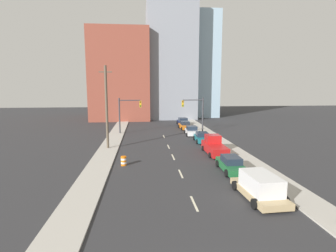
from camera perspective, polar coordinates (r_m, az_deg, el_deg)
sidewalk_left at (r=53.39m, az=-10.31°, el=-0.11°), size 2.51×90.30×0.12m
sidewalk_right at (r=54.39m, az=6.29°, el=0.13°), size 2.51×90.30×0.12m
lane_stripe_at_9m at (r=18.66m, az=5.71°, el=-16.40°), size 0.16×2.40×0.01m
lane_stripe_at_15m at (r=24.36m, az=2.79°, el=-10.33°), size 0.16×2.40×0.01m
lane_stripe_at_21m at (r=29.90m, az=1.13°, el=-6.77°), size 0.16×2.40×0.01m
lane_stripe_at_26m at (r=35.03m, az=0.09°, el=-4.51°), size 0.16×2.40×0.01m
lane_stripe_at_34m at (r=42.15m, az=-0.91°, el=-2.31°), size 0.16×2.40×0.01m
building_brick_left at (r=68.30m, az=-10.17°, el=10.68°), size 14.00×16.00×21.43m
building_office_center at (r=72.76m, az=0.22°, el=13.82°), size 12.00×20.00×29.45m
building_glass_right at (r=77.47m, az=4.56°, el=12.62°), size 13.00×20.00×27.17m
traffic_signal_left at (r=44.80m, az=-9.17°, el=3.27°), size 3.83×0.35×6.09m
traffic_signal_right at (r=45.71m, az=6.29°, el=3.43°), size 3.83×0.35×6.09m
utility_pole_left_mid at (r=33.94m, az=-13.23°, el=4.05°), size 1.60×0.32×10.52m
traffic_barrel at (r=27.05m, az=-9.63°, el=-7.49°), size 0.56×0.56×0.95m
box_truck_tan at (r=20.02m, az=19.37°, el=-12.37°), size 2.62×5.34×1.83m
sedan_green at (r=25.47m, az=13.58°, el=-8.15°), size 2.06×4.79×1.46m
pickup_truck_red at (r=31.79m, az=10.03°, el=-4.39°), size 2.22×5.60×2.14m
sedan_teal at (r=38.32m, az=7.41°, el=-2.49°), size 2.24×4.42×1.40m
sedan_white at (r=43.68m, az=5.18°, el=-1.08°), size 2.26×4.47×1.47m
sedan_orange at (r=49.85m, az=3.70°, el=0.12°), size 2.15×4.62×1.48m
sedan_navy at (r=55.33m, az=3.28°, el=0.95°), size 2.34×4.43×1.49m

